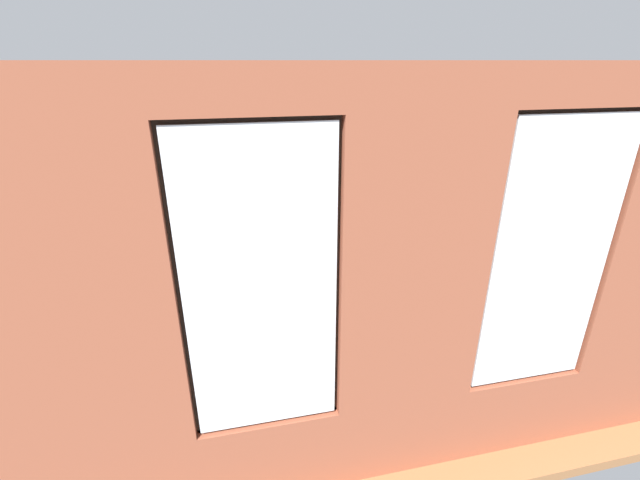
{
  "coord_description": "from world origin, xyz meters",
  "views": [
    {
      "loc": [
        1.2,
        5.1,
        3.14
      ],
      "look_at": [
        0.13,
        0.4,
        1.11
      ],
      "focal_mm": 24.0,
      "sensor_mm": 36.0,
      "label": 1
    }
  ],
  "objects_px": {
    "remote_silver": "(316,262)",
    "potted_plant_between_couches": "(429,324)",
    "media_console": "(118,288)",
    "potted_plant_foreground_right": "(151,217)",
    "couch_by_window": "(289,394)",
    "table_plant_small": "(298,263)",
    "potted_plant_mid_room_small": "(383,245)",
    "cup_ceramic": "(274,265)",
    "potted_plant_corner_far_left": "(619,313)",
    "tv_flatscreen": "(109,245)",
    "remote_black": "(257,277)",
    "potted_plant_near_tv": "(146,305)",
    "papasan_chair": "(261,230)",
    "coffee_table": "(289,273)",
    "candle_jar": "(289,266)",
    "potted_plant_beside_window_right": "(109,391)",
    "potted_plant_by_left_couch": "(425,234)",
    "couch_left": "(497,276)"
  },
  "relations": [
    {
      "from": "table_plant_small",
      "to": "potted_plant_near_tv",
      "type": "bearing_deg",
      "value": 16.85
    },
    {
      "from": "potted_plant_corner_far_left",
      "to": "potted_plant_foreground_right",
      "type": "bearing_deg",
      "value": -39.89
    },
    {
      "from": "potted_plant_beside_window_right",
      "to": "potted_plant_mid_room_small",
      "type": "bearing_deg",
      "value": -139.85
    },
    {
      "from": "potted_plant_between_couches",
      "to": "potted_plant_beside_window_right",
      "type": "height_order",
      "value": "potted_plant_between_couches"
    },
    {
      "from": "tv_flatscreen",
      "to": "potted_plant_foreground_right",
      "type": "bearing_deg",
      "value": -101.72
    },
    {
      "from": "couch_by_window",
      "to": "papasan_chair",
      "type": "xyz_separation_m",
      "value": [
        -0.12,
        -3.85,
        0.12
      ]
    },
    {
      "from": "media_console",
      "to": "potted_plant_corner_far_left",
      "type": "relative_size",
      "value": 0.98
    },
    {
      "from": "papasan_chair",
      "to": "potted_plant_corner_far_left",
      "type": "distance_m",
      "value": 5.13
    },
    {
      "from": "remote_silver",
      "to": "potted_plant_near_tv",
      "type": "distance_m",
      "value": 2.35
    },
    {
      "from": "cup_ceramic",
      "to": "table_plant_small",
      "type": "distance_m",
      "value": 0.39
    },
    {
      "from": "cup_ceramic",
      "to": "papasan_chair",
      "type": "relative_size",
      "value": 0.09
    },
    {
      "from": "couch_left",
      "to": "potted_plant_near_tv",
      "type": "xyz_separation_m",
      "value": [
        4.65,
        0.07,
        0.21
      ]
    },
    {
      "from": "potted_plant_foreground_right",
      "to": "potted_plant_beside_window_right",
      "type": "height_order",
      "value": "potted_plant_beside_window_right"
    },
    {
      "from": "potted_plant_corner_far_left",
      "to": "potted_plant_mid_room_small",
      "type": "relative_size",
      "value": 1.69
    },
    {
      "from": "media_console",
      "to": "potted_plant_near_tv",
      "type": "bearing_deg",
      "value": 117.95
    },
    {
      "from": "table_plant_small",
      "to": "potted_plant_mid_room_small",
      "type": "distance_m",
      "value": 1.57
    },
    {
      "from": "couch_by_window",
      "to": "coffee_table",
      "type": "relative_size",
      "value": 1.22
    },
    {
      "from": "couch_by_window",
      "to": "cup_ceramic",
      "type": "height_order",
      "value": "couch_by_window"
    },
    {
      "from": "remote_silver",
      "to": "media_console",
      "type": "relative_size",
      "value": 0.14
    },
    {
      "from": "candle_jar",
      "to": "potted_plant_beside_window_right",
      "type": "distance_m",
      "value": 2.97
    },
    {
      "from": "potted_plant_mid_room_small",
      "to": "cup_ceramic",
      "type": "bearing_deg",
      "value": 12.04
    },
    {
      "from": "potted_plant_foreground_right",
      "to": "cup_ceramic",
      "type": "bearing_deg",
      "value": 136.32
    },
    {
      "from": "coffee_table",
      "to": "remote_black",
      "type": "distance_m",
      "value": 0.47
    },
    {
      "from": "tv_flatscreen",
      "to": "remote_black",
      "type": "bearing_deg",
      "value": 166.18
    },
    {
      "from": "remote_silver",
      "to": "candle_jar",
      "type": "bearing_deg",
      "value": 149.81
    },
    {
      "from": "remote_silver",
      "to": "potted_plant_beside_window_right",
      "type": "bearing_deg",
      "value": 179.45
    },
    {
      "from": "remote_black",
      "to": "potted_plant_between_couches",
      "type": "bearing_deg",
      "value": 118.79
    },
    {
      "from": "cup_ceramic",
      "to": "potted_plant_near_tv",
      "type": "distance_m",
      "value": 1.78
    },
    {
      "from": "couch_by_window",
      "to": "tv_flatscreen",
      "type": "height_order",
      "value": "tv_flatscreen"
    },
    {
      "from": "potted_plant_corner_far_left",
      "to": "potted_plant_near_tv",
      "type": "xyz_separation_m",
      "value": [
        4.8,
        -1.66,
        -0.24
      ]
    },
    {
      "from": "table_plant_small",
      "to": "potted_plant_foreground_right",
      "type": "bearing_deg",
      "value": -42.75
    },
    {
      "from": "potted_plant_by_left_couch",
      "to": "potted_plant_corner_far_left",
      "type": "bearing_deg",
      "value": 99.69
    },
    {
      "from": "remote_black",
      "to": "potted_plant_corner_far_left",
      "type": "xyz_separation_m",
      "value": [
        -3.47,
        2.24,
        0.33
      ]
    },
    {
      "from": "candle_jar",
      "to": "tv_flatscreen",
      "type": "distance_m",
      "value": 2.39
    },
    {
      "from": "remote_black",
      "to": "tv_flatscreen",
      "type": "distance_m",
      "value": 1.98
    },
    {
      "from": "remote_silver",
      "to": "potted_plant_between_couches",
      "type": "distance_m",
      "value": 2.46
    },
    {
      "from": "papasan_chair",
      "to": "potted_plant_beside_window_right",
      "type": "relative_size",
      "value": 0.94
    },
    {
      "from": "remote_silver",
      "to": "potted_plant_corner_far_left",
      "type": "bearing_deg",
      "value": -92.98
    },
    {
      "from": "media_console",
      "to": "potted_plant_near_tv",
      "type": "relative_size",
      "value": 1.04
    },
    {
      "from": "potted_plant_foreground_right",
      "to": "potted_plant_near_tv",
      "type": "distance_m",
      "value": 2.56
    },
    {
      "from": "cup_ceramic",
      "to": "potted_plant_corner_far_left",
      "type": "relative_size",
      "value": 0.09
    },
    {
      "from": "remote_black",
      "to": "potted_plant_foreground_right",
      "type": "height_order",
      "value": "potted_plant_foreground_right"
    },
    {
      "from": "media_console",
      "to": "potted_plant_foreground_right",
      "type": "height_order",
      "value": "potted_plant_foreground_right"
    },
    {
      "from": "couch_by_window",
      "to": "potted_plant_beside_window_right",
      "type": "distance_m",
      "value": 1.49
    },
    {
      "from": "potted_plant_beside_window_right",
      "to": "potted_plant_by_left_couch",
      "type": "bearing_deg",
      "value": -142.9
    },
    {
      "from": "coffee_table",
      "to": "potted_plant_between_couches",
      "type": "bearing_deg",
      "value": 114.1
    },
    {
      "from": "table_plant_small",
      "to": "potted_plant_near_tv",
      "type": "xyz_separation_m",
      "value": [
        1.89,
        0.57,
        -0.05
      ]
    },
    {
      "from": "table_plant_small",
      "to": "tv_flatscreen",
      "type": "bearing_deg",
      "value": -10.7
    },
    {
      "from": "couch_by_window",
      "to": "media_console",
      "type": "distance_m",
      "value": 3.26
    },
    {
      "from": "tv_flatscreen",
      "to": "potted_plant_between_couches",
      "type": "bearing_deg",
      "value": 142.41
    }
  ]
}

